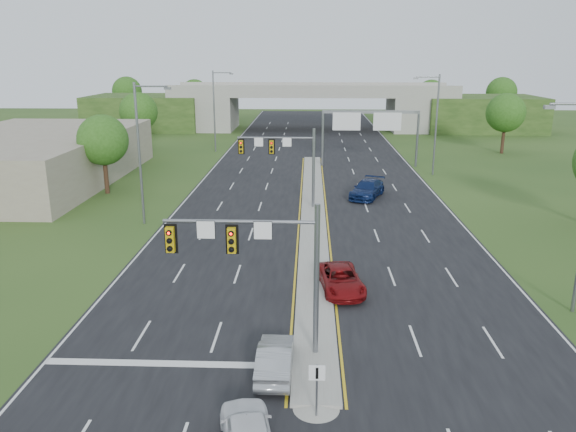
# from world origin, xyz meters

# --- Properties ---
(ground) EXTENTS (240.00, 240.00, 0.00)m
(ground) POSITION_xyz_m (0.00, 0.00, 0.00)
(ground) COLOR #264217
(ground) RESTS_ON ground
(road) EXTENTS (24.00, 160.00, 0.02)m
(road) POSITION_xyz_m (0.00, 35.00, 0.01)
(road) COLOR black
(road) RESTS_ON ground
(median) EXTENTS (2.00, 54.00, 0.16)m
(median) POSITION_xyz_m (0.00, 23.00, 0.10)
(median) COLOR gray
(median) RESTS_ON road
(median_nose) EXTENTS (2.00, 2.00, 0.16)m
(median_nose) POSITION_xyz_m (0.00, -4.00, 0.10)
(median_nose) COLOR gray
(median_nose) RESTS_ON road
(lane_markings) EXTENTS (23.72, 160.00, 0.01)m
(lane_markings) POSITION_xyz_m (-0.60, 28.91, 0.02)
(lane_markings) COLOR gold
(lane_markings) RESTS_ON road
(signal_mast_near) EXTENTS (6.62, 0.60, 7.00)m
(signal_mast_near) POSITION_xyz_m (-2.26, -0.07, 4.73)
(signal_mast_near) COLOR slate
(signal_mast_near) RESTS_ON ground
(signal_mast_far) EXTENTS (6.62, 0.60, 7.00)m
(signal_mast_far) POSITION_xyz_m (-2.26, 24.93, 4.73)
(signal_mast_far) COLOR slate
(signal_mast_far) RESTS_ON ground
(keep_right_sign) EXTENTS (0.60, 0.13, 2.20)m
(keep_right_sign) POSITION_xyz_m (0.00, -4.53, 1.52)
(keep_right_sign) COLOR slate
(keep_right_sign) RESTS_ON ground
(sign_gantry) EXTENTS (11.58, 0.44, 6.67)m
(sign_gantry) POSITION_xyz_m (6.68, 44.92, 5.24)
(sign_gantry) COLOR slate
(sign_gantry) RESTS_ON ground
(overpass) EXTENTS (80.00, 14.00, 8.10)m
(overpass) POSITION_xyz_m (0.00, 80.00, 3.55)
(overpass) COLOR gray
(overpass) RESTS_ON ground
(lightpole_l_mid) EXTENTS (2.85, 0.25, 11.00)m
(lightpole_l_mid) POSITION_xyz_m (-13.30, 20.00, 6.10)
(lightpole_l_mid) COLOR slate
(lightpole_l_mid) RESTS_ON ground
(lightpole_l_far) EXTENTS (2.85, 0.25, 11.00)m
(lightpole_l_far) POSITION_xyz_m (-13.30, 55.00, 6.10)
(lightpole_l_far) COLOR slate
(lightpole_l_far) RESTS_ON ground
(lightpole_r_far) EXTENTS (2.85, 0.25, 11.00)m
(lightpole_r_far) POSITION_xyz_m (13.30, 40.00, 6.10)
(lightpole_r_far) COLOR slate
(lightpole_r_far) RESTS_ON ground
(tree_l_near) EXTENTS (4.80, 4.80, 7.60)m
(tree_l_near) POSITION_xyz_m (-20.00, 30.00, 5.18)
(tree_l_near) COLOR #382316
(tree_l_near) RESTS_ON ground
(tree_l_mid) EXTENTS (5.20, 5.20, 8.12)m
(tree_l_mid) POSITION_xyz_m (-24.00, 55.00, 5.51)
(tree_l_mid) COLOR #382316
(tree_l_mid) RESTS_ON ground
(tree_r_mid) EXTENTS (5.20, 5.20, 8.12)m
(tree_r_mid) POSITION_xyz_m (26.00, 55.00, 5.51)
(tree_r_mid) COLOR #382316
(tree_r_mid) RESTS_ON ground
(tree_back_a) EXTENTS (6.00, 6.00, 8.85)m
(tree_back_a) POSITION_xyz_m (-38.00, 94.00, 5.84)
(tree_back_a) COLOR #382316
(tree_back_a) RESTS_ON ground
(tree_back_b) EXTENTS (5.60, 5.60, 8.32)m
(tree_back_b) POSITION_xyz_m (-24.00, 94.00, 5.51)
(tree_back_b) COLOR #382316
(tree_back_b) RESTS_ON ground
(tree_back_c) EXTENTS (5.60, 5.60, 8.32)m
(tree_back_c) POSITION_xyz_m (24.00, 94.00, 5.51)
(tree_back_c) COLOR #382316
(tree_back_c) RESTS_ON ground
(tree_back_d) EXTENTS (6.00, 6.00, 8.85)m
(tree_back_d) POSITION_xyz_m (38.00, 94.00, 5.84)
(tree_back_d) COLOR #382316
(tree_back_d) RESTS_ON ground
(commercial_building) EXTENTS (18.00, 30.00, 5.00)m
(commercial_building) POSITION_xyz_m (-30.00, 35.00, 2.50)
(commercial_building) COLOR gray
(commercial_building) RESTS_ON ground
(car_silver) EXTENTS (1.48, 4.13, 1.36)m
(car_silver) POSITION_xyz_m (-1.70, -1.53, 0.70)
(car_silver) COLOR #96999D
(car_silver) RESTS_ON road
(car_far_a) EXTENTS (2.85, 5.07, 1.34)m
(car_far_a) POSITION_xyz_m (1.50, 7.22, 0.69)
(car_far_a) COLOR maroon
(car_far_a) RESTS_ON road
(car_far_b) EXTENTS (4.18, 6.04, 1.62)m
(car_far_b) POSITION_xyz_m (5.11, 29.17, 0.83)
(car_far_b) COLOR #0B1B47
(car_far_b) RESTS_ON road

